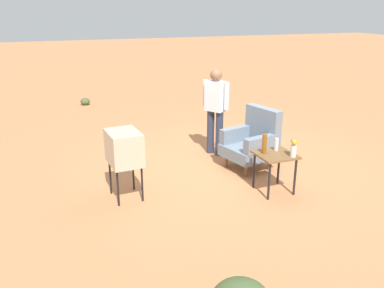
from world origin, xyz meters
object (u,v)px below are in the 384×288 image
Objects in this scene: armchair at (253,141)px; bottle_tall_amber at (264,144)px; side_table at (275,159)px; soda_can_blue at (293,151)px; person_standing at (215,107)px; tv_on_stand at (124,148)px; bottle_short_clear at (276,144)px; flower_vase at (294,147)px.

bottle_tall_amber is (0.90, -0.32, 0.27)m from armchair.
soda_can_blue is (0.12, 0.23, 0.15)m from side_table.
person_standing is (-1.85, -0.17, 0.41)m from side_table.
tv_on_stand is (-0.60, -2.17, 0.26)m from side_table.
bottle_short_clear is at bearing -148.15° from soda_can_blue.
tv_on_stand is 3.89× the size of flower_vase.
bottle_short_clear is 0.34m from flower_vase.
armchair is at bearing 21.47° from person_standing.
bottle_short_clear is at bearing -5.54° from armchair.
side_table is 0.30m from soda_can_blue.
flower_vase is (0.32, 0.09, 0.05)m from bottle_short_clear.
person_standing is at bearing -179.28° from bottle_tall_amber.
tv_on_stand is at bearing -80.52° from armchair.
person_standing is 6.19× the size of flower_vase.
person_standing is 1.76m from bottle_short_clear.
soda_can_blue is (1.10, 0.07, 0.18)m from armchair.
bottle_short_clear is (1.73, 0.26, -0.22)m from person_standing.
tv_on_stand is 2.08m from bottle_tall_amber.
bottle_short_clear is at bearing -164.61° from flower_vase.
person_standing is 8.20× the size of bottle_short_clear.
armchair is 5.30× the size of bottle_short_clear.
bottle_tall_amber is (0.51, 2.02, -0.02)m from tv_on_stand.
tv_on_stand is 2.36m from person_standing.
flower_vase is (0.29, 0.32, -0.00)m from bottle_tall_amber.
person_standing is 2.09m from flower_vase.
bottle_short_clear is (0.47, 2.25, -0.07)m from tv_on_stand.
soda_can_blue is at bearing 73.45° from tv_on_stand.
flower_vase is (2.05, 0.34, -0.17)m from person_standing.
bottle_tall_amber is at bearing -19.51° from armchair.
bottle_tall_amber is at bearing -81.74° from bottle_short_clear.
armchair is at bearing 160.49° from bottle_tall_amber.
side_table is 0.60× the size of tv_on_stand.
side_table is 2.33× the size of flower_vase.
person_standing is at bearing -158.53° from armchair.
bottle_short_clear reaches higher than soda_can_blue.
bottle_tall_amber is at bearing -118.21° from soda_can_blue.
armchair is 1.12m from soda_can_blue.
soda_can_blue reaches higher than side_table.
tv_on_stand is 0.63× the size of person_standing.
bottle_tall_amber is 0.24m from bottle_short_clear.
bottle_short_clear is (-0.12, 0.08, 0.19)m from side_table.
bottle_tall_amber is 0.44m from soda_can_blue.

